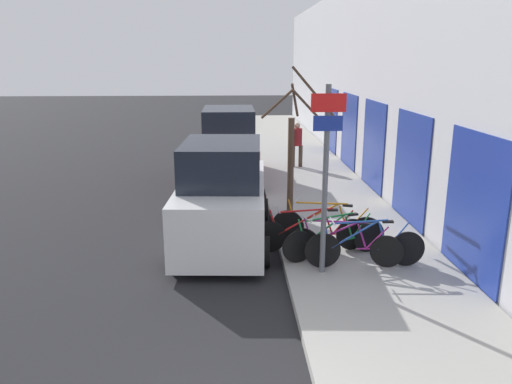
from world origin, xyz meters
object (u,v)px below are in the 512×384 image
at_px(bicycle_1, 344,244).
at_px(parked_car_0, 223,198).
at_px(parked_car_1, 229,150).
at_px(street_tree, 293,154).
at_px(pedestrian_near, 297,141).
at_px(bicycle_0, 365,247).
at_px(bicycle_2, 334,239).
at_px(bicycle_3, 311,233).
at_px(bicycle_4, 327,227).
at_px(signpost, 326,171).

xyz_separation_m(bicycle_1, parked_car_0, (-2.32, 1.60, 0.50)).
height_order(parked_car_1, street_tree, street_tree).
xyz_separation_m(pedestrian_near, street_tree, (-0.89, -5.90, 0.67)).
relative_size(bicycle_0, parked_car_1, 0.49).
relative_size(bicycle_0, bicycle_2, 1.07).
distance_m(bicycle_1, bicycle_2, 0.33).
xyz_separation_m(bicycle_2, bicycle_3, (-0.40, 0.34, 0.01)).
xyz_separation_m(bicycle_2, street_tree, (-0.53, 2.56, 1.21)).
bearing_deg(pedestrian_near, bicycle_0, 101.86).
height_order(bicycle_0, bicycle_4, bicycle_4).
relative_size(bicycle_1, parked_car_1, 0.45).
height_order(bicycle_4, parked_car_0, parked_car_0).
distance_m(bicycle_2, street_tree, 2.88).
distance_m(bicycle_0, street_tree, 3.44).
bearing_deg(street_tree, signpost, -86.96).
xyz_separation_m(signpost, bicycle_0, (0.83, 0.19, -1.49)).
xyz_separation_m(bicycle_4, street_tree, (-0.50, 1.93, 1.18)).
bearing_deg(signpost, parked_car_0, 132.43).
relative_size(bicycle_1, parked_car_0, 0.47).
relative_size(signpost, bicycle_4, 1.52).
height_order(bicycle_3, parked_car_0, parked_car_0).
bearing_deg(parked_car_1, bicycle_0, -70.76).
height_order(bicycle_0, bicycle_3, bicycle_0).
bearing_deg(bicycle_2, bicycle_3, 32.15).
height_order(bicycle_2, parked_car_0, parked_car_0).
xyz_separation_m(bicycle_2, parked_car_0, (-2.18, 1.31, 0.49)).
relative_size(bicycle_1, street_tree, 0.58).
height_order(bicycle_3, parked_car_1, parked_car_1).
bearing_deg(parked_car_0, parked_car_1, 92.12).
xyz_separation_m(signpost, bicycle_3, (-0.04, 1.03, -1.50)).
bearing_deg(bicycle_0, pedestrian_near, 0.58).
bearing_deg(bicycle_3, pedestrian_near, -7.54).
bearing_deg(bicycle_2, pedestrian_near, -19.99).
bearing_deg(pedestrian_near, bicycle_2, 98.68).
xyz_separation_m(bicycle_0, bicycle_1, (-0.34, 0.20, -0.02)).
bearing_deg(bicycle_3, signpost, -179.81).
bearing_deg(parked_car_1, bicycle_4, -71.71).
distance_m(bicycle_0, pedestrian_near, 8.98).
relative_size(bicycle_0, pedestrian_near, 1.42).
height_order(bicycle_2, parked_car_1, parked_car_1).
xyz_separation_m(bicycle_0, street_tree, (-1.00, 3.06, 1.19)).
height_order(bicycle_4, parked_car_1, parked_car_1).
bearing_deg(pedestrian_near, parked_car_1, 46.03).
bearing_deg(bicycle_1, bicycle_0, -102.11).
bearing_deg(parked_car_1, street_tree, -70.01).
height_order(bicycle_2, bicycle_3, bicycle_3).
bearing_deg(bicycle_0, street_tree, 17.97).
distance_m(parked_car_0, street_tree, 2.20).
bearing_deg(pedestrian_near, parked_car_0, 81.56).
xyz_separation_m(bicycle_1, pedestrian_near, (0.22, 8.76, 0.55)).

